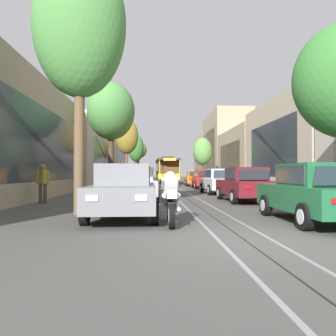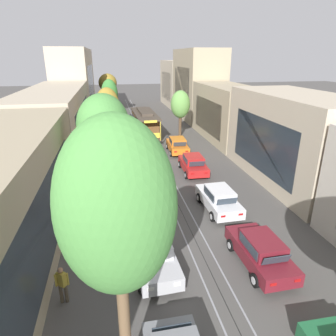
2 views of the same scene
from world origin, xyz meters
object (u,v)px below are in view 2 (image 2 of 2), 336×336
(parked_car_white_mid_right, at_px, (219,199))
(street_tree_kerb_left_mid, at_px, (107,107))
(cable_car_trolley, at_px, (145,123))
(parked_car_silver_second_left, at_px, (154,253))
(parked_car_red_fourth_right, at_px, (193,164))
(street_tree_kerb_left_fourth, at_px, (110,94))
(parked_car_orange_mid_left, at_px, (138,193))
(street_tree_kerb_left_second, at_px, (103,127))
(parked_car_orange_fifth_right, at_px, (177,145))
(street_tree_kerb_right_second, at_px, (180,105))
(pedestrian_on_left_pavement, at_px, (62,283))
(street_tree_kerb_left_far, at_px, (108,83))
(parked_car_maroon_second_right, at_px, (260,251))
(street_tree_kerb_left_near, at_px, (117,212))

(parked_car_white_mid_right, relative_size, street_tree_kerb_left_mid, 0.64)
(cable_car_trolley, bearing_deg, parked_car_silver_second_left, -95.81)
(parked_car_red_fourth_right, height_order, street_tree_kerb_left_fourth, street_tree_kerb_left_fourth)
(parked_car_orange_mid_left, bearing_deg, street_tree_kerb_left_second, -177.27)
(parked_car_orange_fifth_right, bearing_deg, street_tree_kerb_right_second, 74.76)
(cable_car_trolley, bearing_deg, street_tree_kerb_right_second, -10.21)
(pedestrian_on_left_pavement, bearing_deg, street_tree_kerb_left_mid, 83.67)
(parked_car_silver_second_left, xyz_separation_m, street_tree_kerb_left_far, (-1.71, 41.83, 4.42))
(parked_car_white_mid_right, height_order, street_tree_kerb_left_fourth, street_tree_kerb_left_fourth)
(parked_car_orange_mid_left, xyz_separation_m, cable_car_trolley, (2.66, 18.47, 0.86))
(street_tree_kerb_left_mid, bearing_deg, parked_car_orange_fifth_right, 0.11)
(street_tree_kerb_left_far, bearing_deg, parked_car_orange_fifth_right, -74.17)
(parked_car_maroon_second_right, distance_m, parked_car_orange_fifth_right, 18.52)
(street_tree_kerb_left_second, bearing_deg, parked_car_orange_mid_left, 2.73)
(street_tree_kerb_left_far, bearing_deg, street_tree_kerb_left_fourth, -89.06)
(parked_car_red_fourth_right, distance_m, street_tree_kerb_left_second, 9.97)
(parked_car_orange_fifth_right, distance_m, pedestrian_on_left_pavement, 21.21)
(parked_car_red_fourth_right, xyz_separation_m, street_tree_kerb_left_fourth, (-6.69, 18.64, 3.91))
(parked_car_red_fourth_right, relative_size, street_tree_kerb_left_second, 0.59)
(parked_car_silver_second_left, relative_size, street_tree_kerb_left_second, 0.59)
(parked_car_white_mid_right, distance_m, parked_car_orange_fifth_right, 12.84)
(parked_car_orange_mid_left, xyz_separation_m, street_tree_kerb_left_fourth, (-1.44, 23.56, 3.91))
(parked_car_red_fourth_right, height_order, street_tree_kerb_left_mid, street_tree_kerb_left_mid)
(street_tree_kerb_left_second, xyz_separation_m, street_tree_kerb_left_fourth, (0.53, 23.65, -0.79))
(parked_car_orange_mid_left, bearing_deg, parked_car_orange_fifth_right, 64.47)
(parked_car_orange_mid_left, bearing_deg, parked_car_maroon_second_right, -56.03)
(parked_car_orange_mid_left, distance_m, street_tree_kerb_left_near, 13.23)
(parked_car_orange_fifth_right, distance_m, street_tree_kerb_left_near, 24.48)
(street_tree_kerb_left_mid, relative_size, pedestrian_on_left_pavement, 4.00)
(street_tree_kerb_left_near, distance_m, street_tree_kerb_left_second, 11.98)
(cable_car_trolley, distance_m, pedestrian_on_left_pavement, 27.53)
(street_tree_kerb_left_second, bearing_deg, parked_car_maroon_second_right, -46.66)
(parked_car_silver_second_left, bearing_deg, parked_car_orange_fifth_right, 73.89)
(parked_car_orange_fifth_right, xyz_separation_m, street_tree_kerb_left_second, (-7.17, -10.99, 4.70))
(parked_car_orange_fifth_right, bearing_deg, parked_car_white_mid_right, -90.48)
(street_tree_kerb_left_fourth, distance_m, street_tree_kerb_right_second, 10.36)
(parked_car_orange_fifth_right, relative_size, street_tree_kerb_left_far, 0.65)
(street_tree_kerb_left_fourth, bearing_deg, parked_car_orange_fifth_right, -62.31)
(street_tree_kerb_left_second, relative_size, street_tree_kerb_left_fourth, 1.12)
(parked_car_orange_mid_left, relative_size, street_tree_kerb_left_near, 0.52)
(parked_car_maroon_second_right, height_order, street_tree_kerb_left_mid, street_tree_kerb_left_mid)
(street_tree_kerb_left_mid, bearing_deg, street_tree_kerb_left_near, -89.39)
(parked_car_orange_fifth_right, height_order, street_tree_kerb_left_second, street_tree_kerb_left_second)
(parked_car_orange_fifth_right, relative_size, street_tree_kerb_right_second, 0.78)
(parked_car_silver_second_left, distance_m, parked_car_red_fourth_right, 12.83)
(parked_car_orange_mid_left, height_order, street_tree_kerb_left_second, street_tree_kerb_left_second)
(parked_car_white_mid_right, xyz_separation_m, street_tree_kerb_left_mid, (-6.84, 12.82, 4.18))
(parked_car_orange_mid_left, distance_m, street_tree_kerb_left_fourth, 23.92)
(parked_car_white_mid_right, relative_size, parked_car_red_fourth_right, 1.00)
(street_tree_kerb_left_mid, bearing_deg, parked_car_white_mid_right, -61.94)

